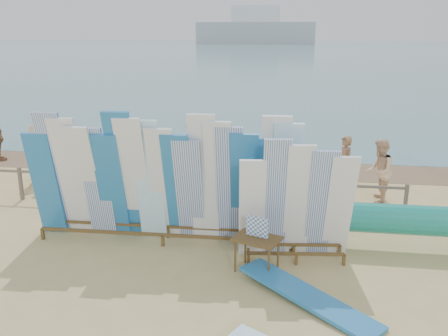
% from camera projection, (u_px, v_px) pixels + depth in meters
% --- Properties ---
extents(ground, '(160.00, 160.00, 0.00)m').
position_uv_depth(ground, '(126.00, 259.00, 9.53)').
color(ground, tan).
rests_on(ground, ground).
extents(ocean, '(320.00, 240.00, 0.02)m').
position_uv_depth(ocean, '(283.00, 49.00, 131.27)').
color(ocean, teal).
rests_on(ocean, ground).
extents(wet_sand_strip, '(40.00, 2.60, 0.01)m').
position_uv_depth(wet_sand_strip, '(197.00, 164.00, 16.38)').
color(wet_sand_strip, brown).
rests_on(wet_sand_strip, ground).
extents(distant_ship, '(45.00, 8.00, 14.00)m').
position_uv_depth(distant_ship, '(255.00, 30.00, 180.92)').
color(distant_ship, '#999EA3').
rests_on(distant_ship, ocean).
extents(fence, '(12.08, 0.08, 0.90)m').
position_uv_depth(fence, '(164.00, 184.00, 12.21)').
color(fence, '#695B4F').
rests_on(fence, ground).
extents(main_surfboard_rack, '(5.80, 1.00, 2.90)m').
position_uv_depth(main_surfboard_rack, '(164.00, 185.00, 9.98)').
color(main_surfboard_rack, brown).
rests_on(main_surfboard_rack, ground).
extents(side_surfboard_rack, '(2.26, 0.92, 2.56)m').
position_uv_depth(side_surfboard_rack, '(297.00, 206.00, 9.19)').
color(side_surfboard_rack, brown).
rests_on(side_surfboard_rack, ground).
extents(outrigger_canoe, '(7.01, 0.65, 1.00)m').
position_uv_depth(outrigger_canoe, '(415.00, 222.00, 9.75)').
color(outrigger_canoe, brown).
rests_on(outrigger_canoe, ground).
extents(vendor_table, '(0.99, 0.85, 1.12)m').
position_uv_depth(vendor_table, '(257.00, 253.00, 8.96)').
color(vendor_table, brown).
rests_on(vendor_table, ground).
extents(flat_board_d, '(2.45, 2.14, 0.24)m').
position_uv_depth(flat_board_d, '(307.00, 302.00, 8.01)').
color(flat_board_d, '#2371B3').
rests_on(flat_board_d, ground).
extents(beach_chair_left, '(0.66, 0.69, 0.98)m').
position_uv_depth(beach_chair_left, '(189.00, 186.00, 13.15)').
color(beach_chair_left, red).
rests_on(beach_chair_left, ground).
extents(beach_chair_right, '(0.60, 0.62, 0.84)m').
position_uv_depth(beach_chair_right, '(258.00, 189.00, 12.99)').
color(beach_chair_right, red).
rests_on(beach_chair_right, ground).
extents(stroller, '(0.67, 0.85, 1.04)m').
position_uv_depth(stroller, '(237.00, 180.00, 13.25)').
color(stroller, red).
rests_on(stroller, ground).
extents(beachgoer_0, '(0.49, 0.90, 1.77)m').
position_uv_depth(beachgoer_0, '(39.00, 153.00, 14.30)').
color(beachgoer_0, tan).
rests_on(beachgoer_0, ground).
extents(beachgoer_5, '(0.95, 1.82, 1.87)m').
position_uv_depth(beachgoer_5, '(194.00, 144.00, 15.23)').
color(beachgoer_5, beige).
rests_on(beachgoer_5, ground).
extents(beachgoer_1, '(0.70, 0.47, 1.78)m').
position_uv_depth(beachgoer_1, '(79.00, 158.00, 13.70)').
color(beachgoer_1, '#8C6042').
rests_on(beachgoer_1, ground).
extents(beachgoer_8, '(0.54, 0.89, 1.71)m').
position_uv_depth(beachgoer_8, '(379.00, 171.00, 12.55)').
color(beachgoer_8, beige).
rests_on(beachgoer_8, ground).
extents(beachgoer_4, '(0.57, 0.99, 1.60)m').
position_uv_depth(beachgoer_4, '(202.00, 159.00, 14.01)').
color(beachgoer_4, '#8C6042').
rests_on(beachgoer_4, ground).
extents(beachgoer_7, '(0.52, 0.67, 1.61)m').
position_uv_depth(beachgoer_7, '(344.00, 164.00, 13.41)').
color(beachgoer_7, '#8C6042').
rests_on(beachgoer_7, ground).
extents(beachgoer_2, '(0.80, 0.46, 1.56)m').
position_uv_depth(beachgoer_2, '(50.00, 160.00, 13.88)').
color(beachgoer_2, beige).
rests_on(beachgoer_2, ground).
extents(beachgoer_6, '(0.91, 0.96, 1.83)m').
position_uv_depth(beachgoer_6, '(277.00, 155.00, 13.90)').
color(beachgoer_6, tan).
rests_on(beachgoer_6, ground).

